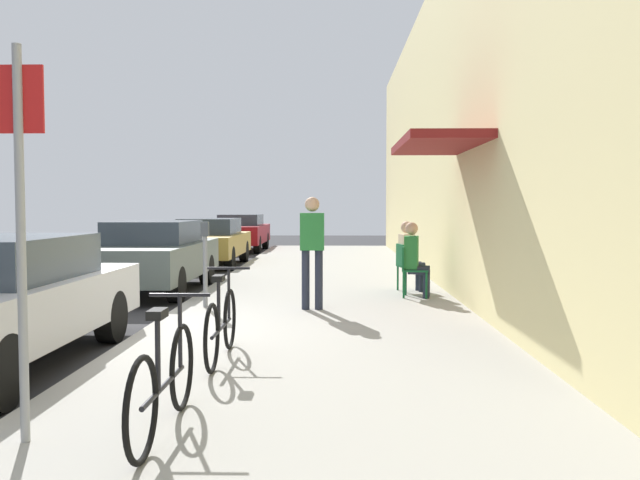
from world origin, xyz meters
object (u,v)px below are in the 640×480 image
object	(u,v)px
seated_patron_1	(410,254)
bicycle_0	(164,381)
seated_patron_0	(415,257)
cafe_chair_1	(406,264)
parked_car_1	(153,255)
cafe_chair_0	(411,268)
parked_car_3	(241,232)
bicycle_1	(222,325)
parked_car_2	(210,241)
parking_meter	(205,258)
pedestrian_standing	(312,243)
street_sign	(21,212)

from	to	relation	value
seated_patron_1	bicycle_0	bearing A→B (deg)	-108.51
seated_patron_0	cafe_chair_1	world-z (taller)	seated_patron_0
parked_car_1	cafe_chair_0	size ratio (longest dim) A/B	5.06
parked_car_3	cafe_chair_1	bearing A→B (deg)	-69.03
parked_car_3	bicycle_1	size ratio (longest dim) A/B	2.57
bicycle_1	seated_patron_1	world-z (taller)	seated_patron_1
parked_car_2	parking_meter	bearing A→B (deg)	-79.61
bicycle_0	parking_meter	bearing A→B (deg)	98.39
cafe_chair_0	cafe_chair_1	xyz separation A→B (m)	(-0.00, 0.75, 0.00)
cafe_chair_1	parked_car_1	bearing A→B (deg)	172.06
bicycle_0	seated_patron_0	distance (m)	7.30
bicycle_1	cafe_chair_1	size ratio (longest dim) A/B	1.97
parked_car_2	seated_patron_0	size ratio (longest dim) A/B	3.41
bicycle_0	cafe_chair_1	bearing A→B (deg)	71.86
parked_car_2	parked_car_3	size ratio (longest dim) A/B	1.00
seated_patron_0	parked_car_3	bearing A→B (deg)	110.11
cafe_chair_1	parked_car_3	bearing A→B (deg)	110.97
parking_meter	seated_patron_1	xyz separation A→B (m)	(3.38, 1.97, -0.07)
seated_patron_0	seated_patron_1	xyz separation A→B (m)	(-0.00, 0.77, 0.00)
cafe_chair_0	seated_patron_0	size ratio (longest dim) A/B	0.67
seated_patron_0	bicycle_1	bearing A→B (deg)	-118.30
parked_car_2	seated_patron_0	world-z (taller)	seated_patron_0
seated_patron_1	pedestrian_standing	size ratio (longest dim) A/B	0.76
bicycle_0	seated_patron_0	size ratio (longest dim) A/B	1.33
parked_car_3	bicycle_0	bearing A→B (deg)	-83.31
bicycle_1	cafe_chair_1	xyz separation A→B (m)	(2.46, 5.45, 0.14)
parked_car_3	bicycle_0	distance (m)	20.43
parked_car_1	pedestrian_standing	distance (m)	4.30
parked_car_2	pedestrian_standing	xyz separation A→B (m)	(3.21, -8.64, 0.42)
street_sign	bicycle_0	bearing A→B (deg)	11.37
bicycle_0	cafe_chair_0	distance (m)	7.29
parked_car_1	seated_patron_0	size ratio (longest dim) A/B	3.41
cafe_chair_1	bicycle_1	bearing A→B (deg)	-114.35
cafe_chair_0	pedestrian_standing	bearing A→B (deg)	-139.74
parked_car_1	parked_car_3	world-z (taller)	parked_car_1
cafe_chair_0	cafe_chair_1	distance (m)	0.75
parked_car_2	cafe_chair_0	world-z (taller)	parked_car_2
parking_meter	bicycle_0	distance (m)	5.70
parking_meter	seated_patron_0	distance (m)	3.59
parked_car_1	bicycle_0	bearing A→B (deg)	-73.95
parked_car_2	parked_car_3	world-z (taller)	parked_car_3
cafe_chair_0	parking_meter	bearing A→B (deg)	-159.86
seated_patron_1	cafe_chair_1	bearing A→B (deg)	-169.86
parked_car_3	bicycle_1	bearing A→B (deg)	-82.46
parking_meter	bicycle_0	size ratio (longest dim) A/B	0.77
parked_car_3	pedestrian_standing	distance (m)	15.20
pedestrian_standing	seated_patron_1	bearing A→B (deg)	51.55
seated_patron_0	seated_patron_1	bearing A→B (deg)	90.01
parked_car_1	bicycle_1	world-z (taller)	parked_car_1
cafe_chair_1	parked_car_2	bearing A→B (deg)	126.87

